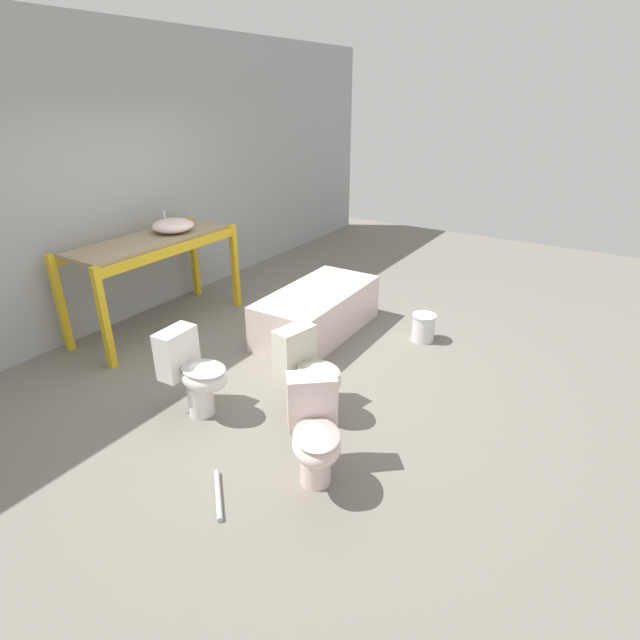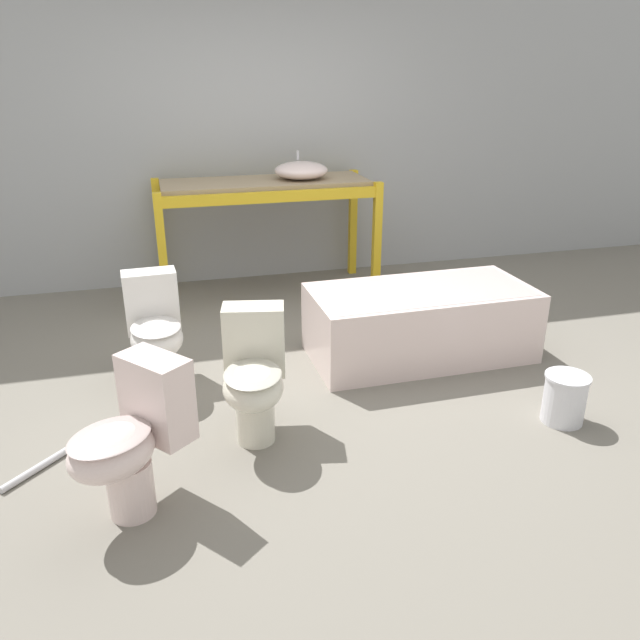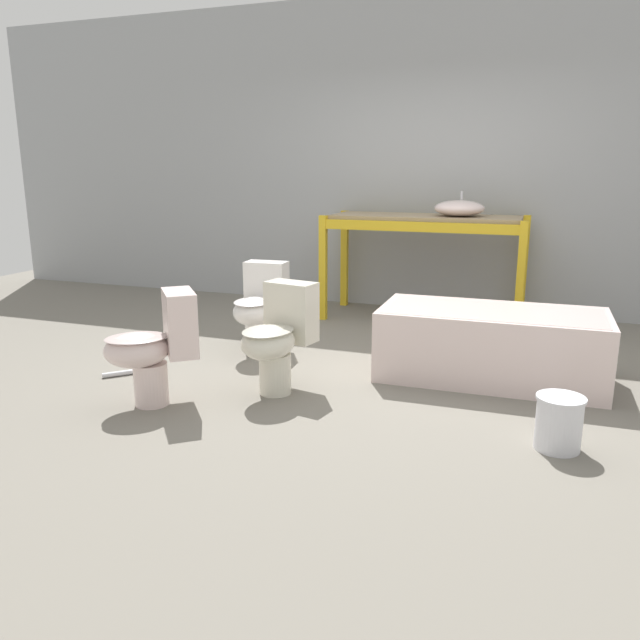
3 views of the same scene
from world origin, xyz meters
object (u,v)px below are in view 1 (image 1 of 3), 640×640
object	(u,v)px
bucket_white	(423,327)
sink_basin	(173,225)
toilet_extra	(309,372)
toilet_near	(194,372)
bathtub_main	(317,309)
toilet_far	(315,432)

from	to	relation	value
bucket_white	sink_basin	bearing A→B (deg)	109.17
sink_basin	toilet_extra	world-z (taller)	sink_basin
sink_basin	toilet_near	world-z (taller)	sink_basin
sink_basin	toilet_near	distance (m)	2.22
toilet_near	toilet_extra	size ratio (longest dim) A/B	1.00
bathtub_main	toilet_extra	distance (m)	1.54
sink_basin	bucket_white	distance (m)	3.02
sink_basin	toilet_near	xyz separation A→B (m)	(-1.36, -1.60, -0.72)
sink_basin	toilet_near	bearing A→B (deg)	-130.41
toilet_extra	bathtub_main	bearing A→B (deg)	41.76
toilet_near	toilet_far	size ratio (longest dim) A/B	1.00
bathtub_main	toilet_extra	world-z (taller)	toilet_extra
sink_basin	toilet_extra	distance (m)	2.64
toilet_far	bucket_white	world-z (taller)	toilet_far
sink_basin	toilet_extra	xyz separation A→B (m)	(-0.85, -2.40, -0.72)
bathtub_main	toilet_near	world-z (taller)	toilet_near
toilet_near	bucket_white	bearing A→B (deg)	-28.65
toilet_far	bucket_white	xyz separation A→B (m)	(2.44, 0.16, -0.23)
bathtub_main	toilet_far	distance (m)	2.34
bathtub_main	toilet_extra	size ratio (longest dim) A/B	2.15
sink_basin	bathtub_main	distance (m)	1.89
bucket_white	toilet_extra	bearing A→B (deg)	170.13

